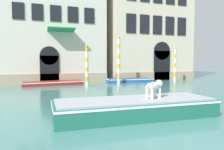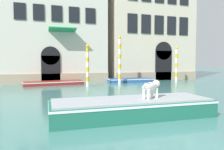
{
  "view_description": "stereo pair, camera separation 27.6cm",
  "coord_description": "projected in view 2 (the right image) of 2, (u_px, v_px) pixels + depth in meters",
  "views": [
    {
      "loc": [
        -3.84,
        -3.15,
        2.22
      ],
      "look_at": [
        1.42,
        12.0,
        1.2
      ],
      "focal_mm": 35.0,
      "sensor_mm": 36.0,
      "label": 1
    },
    {
      "loc": [
        -3.57,
        -3.24,
        2.22
      ],
      "look_at": [
        1.42,
        12.0,
        1.2
      ],
      "focal_mm": 35.0,
      "sensor_mm": 36.0,
      "label": 2
    }
  ],
  "objects": [
    {
      "name": "boat_moored_near_palazzo",
      "position": [
        54.0,
        83.0,
        20.44
      ],
      "size": [
        5.61,
        2.36,
        0.35
      ],
      "rotation": [
        0.0,
        0.0,
        0.13
      ],
      "color": "maroon",
      "rests_on": "ground_plane"
    },
    {
      "name": "palazzo_left",
      "position": [
        55.0,
        1.0,
        24.28
      ],
      "size": [
        10.6,
        7.4,
        17.94
      ],
      "color": "beige",
      "rests_on": "ground_plane"
    },
    {
      "name": "mooring_pole_0",
      "position": [
        120.0,
        60.0,
        21.21
      ],
      "size": [
        0.29,
        0.29,
        4.64
      ],
      "color": "white",
      "rests_on": "ground_plane"
    },
    {
      "name": "boat_moored_far",
      "position": [
        131.0,
        80.0,
        23.24
      ],
      "size": [
        4.96,
        2.03,
        0.38
      ],
      "rotation": [
        0.0,
        0.0,
        -0.07
      ],
      "color": "#234C8C",
      "rests_on": "ground_plane"
    },
    {
      "name": "mooring_pole_1",
      "position": [
        176.0,
        64.0,
        23.5
      ],
      "size": [
        0.26,
        0.26,
        3.77
      ],
      "color": "white",
      "rests_on": "ground_plane"
    },
    {
      "name": "mooring_pole_2",
      "position": [
        88.0,
        65.0,
        19.07
      ],
      "size": [
        0.28,
        0.28,
        3.67
      ],
      "color": "white",
      "rests_on": "ground_plane"
    },
    {
      "name": "dog_on_deck",
      "position": [
        152.0,
        86.0,
        8.77
      ],
      "size": [
        1.03,
        0.67,
        0.75
      ],
      "rotation": [
        0.0,
        0.0,
        0.49
      ],
      "color": "silver",
      "rests_on": "boat_foreground"
    },
    {
      "name": "palazzo_right",
      "position": [
        147.0,
        11.0,
        27.85
      ],
      "size": [
        10.43,
        6.13,
        17.36
      ],
      "color": "beige",
      "rests_on": "ground_plane"
    },
    {
      "name": "boat_foreground",
      "position": [
        132.0,
        107.0,
        8.72
      ],
      "size": [
        6.51,
        2.34,
        0.72
      ],
      "rotation": [
        0.0,
        0.0,
        -0.03
      ],
      "color": "#1E6651",
      "rests_on": "ground_plane"
    }
  ]
}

